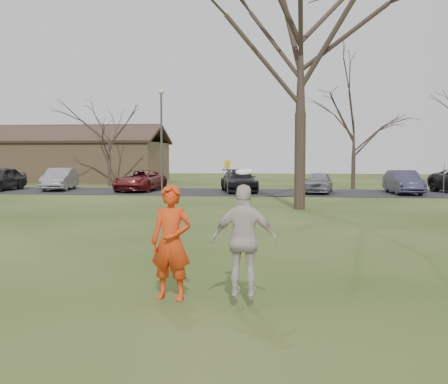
{
  "coord_description": "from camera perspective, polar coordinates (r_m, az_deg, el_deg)",
  "views": [
    {
      "loc": [
        1.52,
        -8.47,
        2.38
      ],
      "look_at": [
        0.0,
        4.0,
        1.5
      ],
      "focal_mm": 42.65,
      "sensor_mm": 36.0,
      "label": 1
    }
  ],
  "objects": [
    {
      "name": "car_5",
      "position": [
        33.72,
        18.67,
        1.02
      ],
      "size": [
        1.8,
        4.39,
        1.42
      ],
      "primitive_type": "imported",
      "rotation": [
        0.0,
        0.0,
        0.07
      ],
      "color": "#34334D",
      "rests_on": "parking_strip"
    },
    {
      "name": "small_tree_row",
      "position": [
        38.67,
        11.27,
        6.17
      ],
      "size": [
        55.0,
        5.9,
        8.5
      ],
      "color": "#352821",
      "rests_on": "ground"
    },
    {
      "name": "player_defender",
      "position": [
        8.8,
        -5.68,
        -5.39
      ],
      "size": [
        0.75,
        0.55,
        1.89
      ],
      "primitive_type": "imported",
      "rotation": [
        0.0,
        0.0,
        -0.15
      ],
      "color": "red",
      "rests_on": "ground"
    },
    {
      "name": "big_tree",
      "position": [
        23.93,
        8.26,
        15.09
      ],
      "size": [
        9.0,
        9.0,
        14.0
      ],
      "primitive_type": null,
      "color": "#352821",
      "rests_on": "ground"
    },
    {
      "name": "car_2",
      "position": [
        34.88,
        -8.98,
        1.22
      ],
      "size": [
        2.74,
        5.09,
        1.36
      ],
      "primitive_type": "imported",
      "rotation": [
        0.0,
        0.0,
        -0.1
      ],
      "color": "maroon",
      "rests_on": "parking_strip"
    },
    {
      "name": "car_0",
      "position": [
        37.97,
        -22.93,
        1.34
      ],
      "size": [
        1.89,
        4.61,
        1.57
      ],
      "primitive_type": "imported",
      "rotation": [
        0.0,
        0.0,
        -0.01
      ],
      "color": "black",
      "rests_on": "parking_strip"
    },
    {
      "name": "car_3",
      "position": [
        33.7,
        1.59,
        1.23
      ],
      "size": [
        3.01,
        5.23,
        1.43
      ],
      "primitive_type": "imported",
      "rotation": [
        0.0,
        0.0,
        0.22
      ],
      "color": "black",
      "rests_on": "parking_strip"
    },
    {
      "name": "sign_yellow",
      "position": [
        30.69,
        0.37,
        2.27
      ],
      "size": [
        0.35,
        0.35,
        2.08
      ],
      "color": "#47474C",
      "rests_on": "ground"
    },
    {
      "name": "parking_strip",
      "position": [
        33.59,
        4.35,
        -0.04
      ],
      "size": [
        62.0,
        6.5,
        0.04
      ],
      "primitive_type": "cube",
      "color": "black",
      "rests_on": "ground"
    },
    {
      "name": "sign_white",
      "position": [
        31.65,
        22.51,
        2.01
      ],
      "size": [
        0.35,
        0.35,
        2.08
      ],
      "color": "#47474C",
      "rests_on": "ground"
    },
    {
      "name": "ground",
      "position": [
        8.93,
        -3.18,
        -11.45
      ],
      "size": [
        120.0,
        120.0,
        0.0
      ],
      "primitive_type": "plane",
      "color": "#1E380F",
      "rests_on": "ground"
    },
    {
      "name": "building",
      "position": [
        51.22,
        -17.92,
        3.31
      ],
      "size": [
        20.6,
        8.5,
        5.14
      ],
      "color": "#8C6D4C",
      "rests_on": "ground"
    },
    {
      "name": "car_4",
      "position": [
        33.05,
        10.11,
        1.02
      ],
      "size": [
        2.08,
        4.03,
        1.31
      ],
      "primitive_type": "imported",
      "rotation": [
        0.0,
        0.0,
        -0.14
      ],
      "color": "gray",
      "rests_on": "parking_strip"
    },
    {
      "name": "lamp_post",
      "position": [
        31.92,
        -6.73,
        6.83
      ],
      "size": [
        0.34,
        0.34,
        6.27
      ],
      "color": "#47474C",
      "rests_on": "ground"
    },
    {
      "name": "car_1",
      "position": [
        37.1,
        -17.18,
        1.34
      ],
      "size": [
        2.26,
        4.64,
        1.46
      ],
      "primitive_type": "imported",
      "rotation": [
        0.0,
        0.0,
        0.17
      ],
      "color": "gray",
      "rests_on": "parking_strip"
    },
    {
      "name": "catching_play",
      "position": [
        8.22,
        2.22,
        -5.16
      ],
      "size": [
        1.01,
        0.45,
        1.96
      ],
      "color": "beige",
      "rests_on": "ground"
    }
  ]
}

